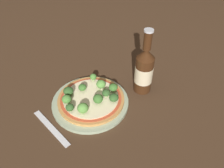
% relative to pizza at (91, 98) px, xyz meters
% --- Properties ---
extents(ground_plane, '(3.00, 3.00, 0.00)m').
position_rel_pizza_xyz_m(ground_plane, '(0.01, -0.00, -0.02)').
color(ground_plane, '#3D2819').
extents(plate, '(0.26, 0.26, 0.01)m').
position_rel_pizza_xyz_m(plate, '(-0.00, 0.00, -0.01)').
color(plate, '#93A384').
rests_on(plate, ground_plane).
extents(pizza, '(0.23, 0.23, 0.01)m').
position_rel_pizza_xyz_m(pizza, '(0.00, 0.00, 0.00)').
color(pizza, '#B77F42').
rests_on(pizza, plate).
extents(broccoli_floret_0, '(0.03, 0.03, 0.03)m').
position_rel_pizza_xyz_m(broccoli_floret_0, '(0.00, 0.04, 0.02)').
color(broccoli_floret_0, '#89A866').
rests_on(broccoli_floret_0, pizza).
extents(broccoli_floret_1, '(0.03, 0.03, 0.03)m').
position_rel_pizza_xyz_m(broccoli_floret_1, '(0.06, 0.00, 0.02)').
color(broccoli_floret_1, '#89A866').
rests_on(broccoli_floret_1, pizza).
extents(broccoli_floret_2, '(0.03, 0.03, 0.03)m').
position_rel_pizza_xyz_m(broccoli_floret_2, '(-0.00, -0.04, 0.02)').
color(broccoli_floret_2, '#89A866').
rests_on(broccoli_floret_2, pizza).
extents(broccoli_floret_3, '(0.03, 0.03, 0.03)m').
position_rel_pizza_xyz_m(broccoli_floret_3, '(-0.09, 0.00, 0.02)').
color(broccoli_floret_3, '#89A866').
rests_on(broccoli_floret_3, pizza).
extents(broccoli_floret_4, '(0.03, 0.03, 0.03)m').
position_rel_pizza_xyz_m(broccoli_floret_4, '(0.04, -0.04, 0.02)').
color(broccoli_floret_4, '#89A866').
rests_on(broccoli_floret_4, pizza).
extents(broccoli_floret_5, '(0.03, 0.03, 0.03)m').
position_rel_pizza_xyz_m(broccoli_floret_5, '(0.04, -0.07, 0.02)').
color(broccoli_floret_5, '#89A866').
rests_on(broccoli_floret_5, pizza).
extents(broccoli_floret_6, '(0.03, 0.03, 0.03)m').
position_rel_pizza_xyz_m(broccoli_floret_6, '(-0.07, 0.04, 0.03)').
color(broccoli_floret_6, '#89A866').
rests_on(broccoli_floret_6, pizza).
extents(broccoli_floret_7, '(0.03, 0.03, 0.03)m').
position_rel_pizza_xyz_m(broccoli_floret_7, '(-0.04, 0.06, 0.03)').
color(broccoli_floret_7, '#89A866').
rests_on(broccoli_floret_7, pizza).
extents(broccoli_floret_8, '(0.02, 0.02, 0.03)m').
position_rel_pizza_xyz_m(broccoli_floret_8, '(0.07, 0.05, 0.02)').
color(broccoli_floret_8, '#89A866').
rests_on(broccoli_floret_8, pizza).
extents(broccoli_floret_9, '(0.04, 0.04, 0.03)m').
position_rel_pizza_xyz_m(broccoli_floret_9, '(-0.06, -0.03, 0.02)').
color(broccoli_floret_9, '#89A866').
rests_on(broccoli_floret_9, pizza).
extents(broccoli_floret_10, '(0.03, 0.03, 0.03)m').
position_rel_pizza_xyz_m(broccoli_floret_10, '(0.08, -0.04, 0.02)').
color(broccoli_floret_10, '#89A866').
rests_on(broccoli_floret_10, pizza).
extents(beer_bottle, '(0.06, 0.06, 0.24)m').
position_rel_pizza_xyz_m(beer_bottle, '(0.17, -0.09, 0.07)').
color(beer_bottle, '#381E0F').
rests_on(beer_bottle, ground_plane).
extents(fork, '(0.03, 0.18, 0.00)m').
position_rel_pizza_xyz_m(fork, '(-0.16, 0.01, -0.02)').
color(fork, silver).
rests_on(fork, ground_plane).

